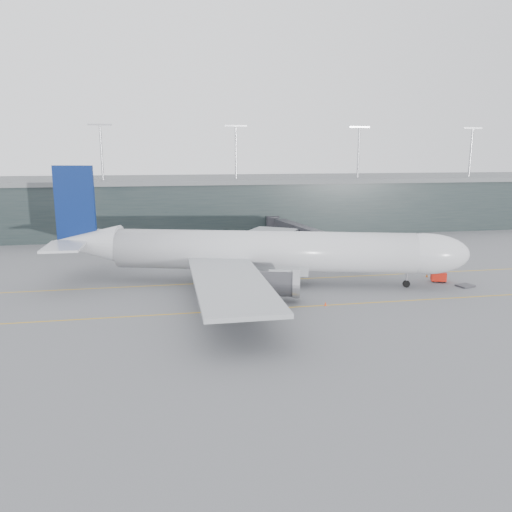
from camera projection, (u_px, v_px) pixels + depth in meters
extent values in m
plane|color=slate|center=(247.00, 276.00, 92.04)|extent=(320.00, 320.00, 0.00)
cube|color=gold|center=(251.00, 281.00, 88.19)|extent=(160.00, 0.25, 0.02)
cube|color=gold|center=(270.00, 308.00, 72.79)|extent=(160.00, 0.25, 0.02)
cube|color=gold|center=(255.00, 253.00, 112.18)|extent=(0.25, 60.00, 0.02)
cube|color=#1E2829|center=(215.00, 205.00, 146.42)|extent=(240.00, 35.00, 14.00)
cube|color=slate|center=(214.00, 179.00, 144.86)|extent=(240.00, 36.00, 1.20)
cylinder|color=#9E9EA3|center=(102.00, 153.00, 128.37)|extent=(0.60, 0.60, 14.00)
cylinder|color=#9E9EA3|center=(236.00, 153.00, 134.61)|extent=(0.60, 0.60, 14.00)
cylinder|color=#9E9EA3|center=(358.00, 153.00, 140.85)|extent=(0.60, 0.60, 14.00)
cylinder|color=#9E9EA3|center=(471.00, 153.00, 147.09)|extent=(0.60, 0.60, 14.00)
cylinder|color=silver|center=(264.00, 251.00, 85.27)|extent=(50.56, 20.49, 6.83)
ellipsoid|color=silver|center=(425.00, 254.00, 82.76)|extent=(15.66, 10.50, 6.83)
cone|color=silver|center=(87.00, 243.00, 88.04)|extent=(13.44, 9.63, 6.55)
cube|color=#969A9E|center=(257.00, 266.00, 85.92)|extent=(18.45, 10.14, 2.20)
cube|color=black|center=(452.00, 248.00, 82.14)|extent=(3.24, 3.84, 0.88)
cube|color=#969A9E|center=(230.00, 282.00, 69.18)|extent=(9.93, 31.93, 0.61)
cylinder|color=#38383D|center=(272.00, 284.00, 75.49)|extent=(8.47, 5.82, 3.85)
cube|color=#969A9E|center=(254.00, 240.00, 102.43)|extent=(25.31, 32.33, 0.61)
cylinder|color=#38383D|center=(279.00, 256.00, 95.87)|extent=(8.47, 5.82, 3.85)
cube|color=#0A1C56|center=(75.00, 204.00, 86.77)|extent=(7.03, 2.50, 13.21)
cube|color=silver|center=(64.00, 246.00, 82.13)|extent=(6.22, 10.01, 0.39)
cube|color=silver|center=(95.00, 234.00, 93.93)|extent=(10.29, 11.61, 0.39)
cylinder|color=black|center=(406.00, 284.00, 84.09)|extent=(1.29, 0.76, 1.21)
cylinder|color=#9E9EA3|center=(407.00, 279.00, 83.92)|extent=(0.33, 0.33, 2.86)
cylinder|color=black|center=(234.00, 287.00, 81.59)|extent=(1.53, 0.92, 1.43)
cylinder|color=black|center=(242.00, 272.00, 91.88)|extent=(1.53, 0.92, 1.43)
cube|color=#2C2C32|center=(353.00, 248.00, 94.88)|extent=(3.33, 3.62, 2.47)
cube|color=#2C2C32|center=(334.00, 242.00, 101.60)|extent=(4.16, 11.68, 2.21)
cube|color=#2C2C32|center=(309.00, 233.00, 112.12)|extent=(4.37, 11.72, 2.29)
cube|color=#2C2C32|center=(288.00, 226.00, 122.64)|extent=(4.59, 11.76, 2.38)
cylinder|color=#9E9EA3|center=(332.00, 254.00, 102.73)|extent=(0.44, 0.44, 3.35)
cube|color=#38383D|center=(332.00, 261.00, 103.01)|extent=(1.97, 1.61, 0.62)
cylinder|color=#2C2C32|center=(298.00, 220.00, 133.77)|extent=(3.53, 3.53, 2.65)
cylinder|color=#2C2C32|center=(297.00, 231.00, 134.35)|extent=(1.59, 1.59, 3.18)
cube|color=red|center=(439.00, 276.00, 87.51)|extent=(2.94, 2.41, 1.49)
cylinder|color=black|center=(433.00, 281.00, 87.28)|extent=(0.49, 0.33, 0.46)
cylinder|color=black|center=(444.00, 282.00, 86.95)|extent=(0.49, 0.33, 0.46)
cylinder|color=black|center=(432.00, 280.00, 88.38)|extent=(0.49, 0.33, 0.46)
cylinder|color=black|center=(443.00, 280.00, 88.05)|extent=(0.49, 0.33, 0.46)
cube|color=#36363B|center=(465.00, 286.00, 84.61)|extent=(3.17, 2.81, 0.27)
cube|color=#38383D|center=(219.00, 263.00, 101.96)|extent=(2.71, 2.50, 0.22)
cube|color=#B1B4BD|center=(219.00, 258.00, 101.76)|extent=(2.27, 2.22, 1.64)
cube|color=navy|center=(218.00, 254.00, 101.59)|extent=(2.34, 2.29, 0.09)
cube|color=#38383D|center=(230.00, 261.00, 103.87)|extent=(2.27, 2.08, 0.18)
cube|color=#AEB5BB|center=(230.00, 257.00, 103.70)|extent=(1.90, 1.85, 1.37)
cube|color=navy|center=(230.00, 254.00, 103.56)|extent=(1.96, 1.91, 0.07)
cube|color=#38383D|center=(234.00, 262.00, 102.50)|extent=(2.33, 2.00, 0.21)
cube|color=#B8BEC5|center=(234.00, 258.00, 102.31)|extent=(1.91, 1.83, 1.55)
cube|color=navy|center=(234.00, 254.00, 102.14)|extent=(1.97, 1.89, 0.08)
cone|color=#D5600B|center=(427.00, 275.00, 91.00)|extent=(0.42, 0.42, 0.67)
cone|color=#F7410D|center=(325.00, 304.00, 74.08)|extent=(0.39, 0.39, 0.62)
cone|color=#D43F0B|center=(285.00, 258.00, 105.38)|extent=(0.48, 0.48, 0.76)
cone|color=#E5440C|center=(209.00, 291.00, 80.87)|extent=(0.45, 0.45, 0.71)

